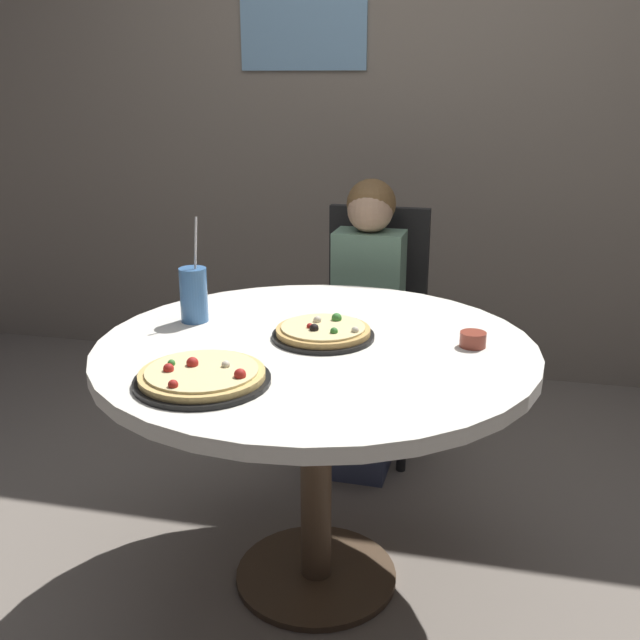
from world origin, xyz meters
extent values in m
plane|color=slate|center=(0.00, 0.00, 0.00)|extent=(8.00, 8.00, 0.00)
cube|color=gray|center=(0.00, 1.82, 1.45)|extent=(5.20, 0.12, 2.90)
cylinder|color=silver|center=(0.00, 0.00, 0.73)|extent=(1.19, 1.19, 0.04)
cylinder|color=#4C3826|center=(0.00, 0.00, 0.36)|extent=(0.09, 0.09, 0.69)
cylinder|color=#4C3826|center=(0.00, 0.00, 0.01)|extent=(0.48, 0.48, 0.02)
cube|color=black|center=(0.00, 0.87, 0.43)|extent=(0.41, 0.41, 0.04)
cube|color=black|center=(0.01, 1.05, 0.69)|extent=(0.40, 0.05, 0.52)
cylinder|color=black|center=(-0.17, 0.71, 0.21)|extent=(0.04, 0.04, 0.41)
cylinder|color=black|center=(0.17, 0.70, 0.21)|extent=(0.04, 0.04, 0.41)
cylinder|color=black|center=(-0.17, 1.05, 0.21)|extent=(0.04, 0.04, 0.41)
cylinder|color=black|center=(0.17, 1.04, 0.21)|extent=(0.04, 0.04, 0.41)
cube|color=#3F4766|center=(0.00, 0.71, 0.23)|extent=(0.25, 0.33, 0.45)
cube|color=slate|center=(0.00, 0.85, 0.67)|extent=(0.26, 0.17, 0.44)
sphere|color=tan|center=(0.00, 0.85, 0.97)|extent=(0.17, 0.17, 0.17)
sphere|color=brown|center=(0.00, 0.87, 0.99)|extent=(0.18, 0.18, 0.18)
cylinder|color=black|center=(0.01, 0.05, 0.76)|extent=(0.28, 0.28, 0.01)
cylinder|color=tan|center=(0.01, 0.05, 0.77)|extent=(0.26, 0.26, 0.02)
cylinder|color=beige|center=(0.01, 0.05, 0.78)|extent=(0.23, 0.23, 0.01)
sphere|color=#387F33|center=(0.05, 0.00, 0.79)|extent=(0.02, 0.02, 0.02)
sphere|color=#B2231E|center=(-0.02, 0.03, 0.79)|extent=(0.02, 0.02, 0.02)
sphere|color=black|center=(-0.01, 0.01, 0.79)|extent=(0.03, 0.03, 0.03)
sphere|color=beige|center=(0.10, 0.02, 0.79)|extent=(0.02, 0.02, 0.02)
sphere|color=beige|center=(-0.01, 0.08, 0.79)|extent=(0.02, 0.02, 0.02)
sphere|color=#387F33|center=(0.03, 0.11, 0.79)|extent=(0.03, 0.03, 0.03)
cylinder|color=black|center=(-0.19, -0.33, 0.76)|extent=(0.32, 0.32, 0.01)
cylinder|color=#D8B266|center=(-0.19, -0.33, 0.77)|extent=(0.30, 0.30, 0.02)
cylinder|color=beige|center=(-0.19, -0.33, 0.78)|extent=(0.26, 0.26, 0.01)
sphere|color=beige|center=(-0.15, -0.30, 0.79)|extent=(0.02, 0.02, 0.02)
sphere|color=#387F33|center=(-0.28, -0.32, 0.79)|extent=(0.02, 0.02, 0.02)
sphere|color=#B2231E|center=(-0.27, -0.35, 0.79)|extent=(0.03, 0.03, 0.03)
sphere|color=#B2231E|center=(-0.22, -0.44, 0.79)|extent=(0.02, 0.02, 0.02)
sphere|color=#B2231E|center=(-0.23, -0.31, 0.79)|extent=(0.03, 0.03, 0.03)
sphere|color=#B2231E|center=(-0.09, -0.35, 0.79)|extent=(0.03, 0.03, 0.03)
cylinder|color=#3F72B2|center=(-0.39, 0.11, 0.83)|extent=(0.08, 0.08, 0.16)
cylinder|color=white|center=(-0.38, 0.11, 0.95)|extent=(0.01, 0.04, 0.22)
cylinder|color=brown|center=(0.41, 0.07, 0.77)|extent=(0.07, 0.07, 0.04)
camera|label=1|loc=(0.44, -1.82, 1.43)|focal=41.49mm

